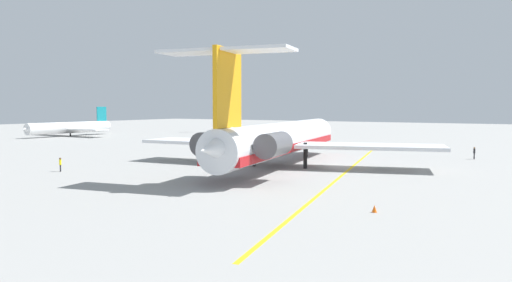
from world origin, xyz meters
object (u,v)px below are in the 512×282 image
Objects in this scene: ground_crew_near_tail at (474,151)px; light_mast at (235,92)px; ground_crew_portside at (60,163)px; safety_cone_nose at (374,209)px; airliner_mid_left at (68,128)px; ground_crew_near_nose at (262,143)px; main_jetliner at (279,139)px.

ground_crew_near_tail is 86.18m from light_mast.
ground_crew_portside is 39.38m from safety_cone_nose.
ground_crew_portside is (-46.42, -57.40, -1.18)m from airliner_mid_left.
light_mast reaches higher than ground_crew_near_nose.
main_jetliner is 25.07× the size of ground_crew_near_tail.
light_mast is (86.01, 31.67, 11.08)m from ground_crew_portside.
ground_crew_near_tail reaches higher than ground_crew_portside.
light_mast is at bearing -102.23° from ground_crew_portside.
ground_crew_portside is at bearing 85.63° from safety_cone_nose.
safety_cone_nose is 114.43m from light_mast.
main_jetliner is 83.16m from airliner_mid_left.
main_jetliner reaches higher than ground_crew_near_tail.
ground_crew_near_nose is 55.94m from safety_cone_nose.
ground_crew_near_tail is 1.08× the size of ground_crew_portside.
safety_cone_nose is at bearing 64.87° from airliner_mid_left.
light_mast is (45.42, 35.87, 11.10)m from ground_crew_near_nose.
light_mast is (68.80, 52.13, 8.50)m from main_jetliner.
ground_crew_near_tail is at bearing -106.71° from ground_crew_near_nose.
airliner_mid_left reaches higher than ground_crew_near_nose.
light_mast is (89.01, 70.93, 11.88)m from safety_cone_nose.
main_jetliner is at bearing -172.38° from ground_crew_portside.
main_jetliner is 86.74m from light_mast.
airliner_mid_left is 46.40× the size of safety_cone_nose.
main_jetliner is 27.48× the size of ground_crew_near_nose.
ground_crew_near_nose is at bearing 86.54° from airliner_mid_left.
ground_crew_near_nose is 0.98× the size of ground_crew_portside.
ground_crew_near_tail is at bearing -51.30° from main_jetliner.
light_mast is at bearing 21.87° from ground_crew_near_nose.
ground_crew_near_nose is at bearing 38.81° from safety_cone_nose.
ground_crew_near_tail is 57.30m from ground_crew_portside.
light_mast is at bearing 113.42° from ground_crew_near_tail.
light_mast is (39.59, -25.72, 9.90)m from airliner_mid_left.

